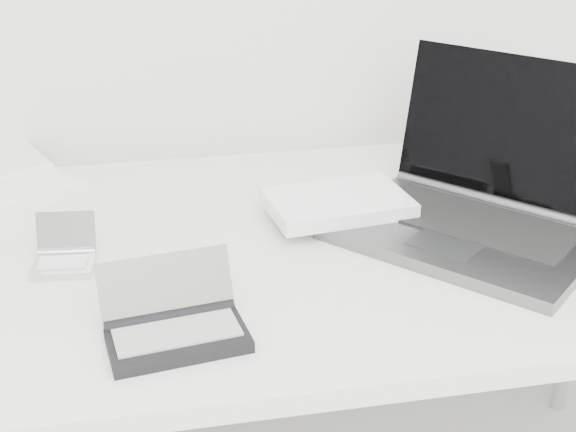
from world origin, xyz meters
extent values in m
cube|color=white|center=(0.00, 1.55, 0.71)|extent=(1.60, 0.80, 0.03)
cube|color=#595B5E|center=(0.25, 1.49, 0.74)|extent=(0.47, 0.48, 0.02)
cube|color=black|center=(0.28, 1.51, 0.75)|extent=(0.33, 0.34, 0.00)
cube|color=black|center=(0.37, 1.60, 0.87)|extent=(0.31, 0.33, 0.25)
cylinder|color=#595B5E|center=(0.35, 1.58, 0.75)|extent=(0.28, 0.30, 0.02)
cube|color=#3D3F42|center=(0.20, 1.44, 0.75)|extent=(0.12, 0.12, 0.00)
cube|color=silver|center=(0.07, 1.60, 0.76)|extent=(0.25, 0.18, 0.02)
cube|color=white|center=(0.07, 1.60, 0.78)|extent=(0.24, 0.18, 0.00)
cube|color=white|center=(-0.47, 1.78, 0.74)|extent=(0.28, 0.26, 0.02)
cube|color=white|center=(-0.48, 1.80, 0.75)|extent=(0.22, 0.19, 0.00)
cube|color=silver|center=(-0.37, 1.51, 0.74)|extent=(0.10, 0.08, 0.01)
cube|color=silver|center=(-0.37, 1.51, 0.74)|extent=(0.07, 0.04, 0.00)
cube|color=#94A296|center=(-0.37, 1.56, 0.77)|extent=(0.09, 0.04, 0.06)
cylinder|color=silver|center=(-0.37, 1.55, 0.74)|extent=(0.09, 0.02, 0.01)
cube|color=black|center=(-0.22, 1.28, 0.74)|extent=(0.19, 0.12, 0.02)
cube|color=gray|center=(-0.22, 1.28, 0.75)|extent=(0.17, 0.09, 0.00)
cube|color=slate|center=(-0.23, 1.34, 0.78)|extent=(0.18, 0.06, 0.08)
cylinder|color=black|center=(-0.22, 1.32, 0.75)|extent=(0.17, 0.04, 0.02)
camera|label=1|loc=(-0.25, 0.41, 1.31)|focal=50.00mm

